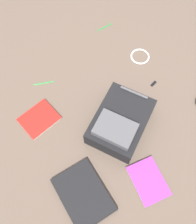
% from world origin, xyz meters
% --- Properties ---
extents(ground_plane, '(3.95, 3.95, 0.00)m').
position_xyz_m(ground_plane, '(0.00, 0.00, 0.00)').
color(ground_plane, brown).
extents(backpack, '(0.42, 0.49, 0.18)m').
position_xyz_m(backpack, '(0.16, 0.02, 0.08)').
color(backpack, black).
rests_on(backpack, ground_plane).
extents(laptop, '(0.39, 0.32, 0.03)m').
position_xyz_m(laptop, '(0.30, -0.44, 0.02)').
color(laptop, black).
rests_on(laptop, ground_plane).
extents(book_comic, '(0.20, 0.24, 0.02)m').
position_xyz_m(book_comic, '(-0.25, -0.32, 0.01)').
color(book_comic, silver).
rests_on(book_comic, ground_plane).
extents(book_blue, '(0.29, 0.25, 0.02)m').
position_xyz_m(book_blue, '(0.51, -0.12, 0.01)').
color(book_blue, silver).
rests_on(book_blue, ground_plane).
extents(cable_coil, '(0.14, 0.14, 0.01)m').
position_xyz_m(cable_coil, '(-0.11, 0.53, 0.01)').
color(cable_coil, silver).
rests_on(cable_coil, ground_plane).
extents(pen_black, '(0.04, 0.13, 0.01)m').
position_xyz_m(pen_black, '(-0.50, 0.56, 0.00)').
color(pen_black, '#198C33').
rests_on(pen_black, ground_plane).
extents(pen_blue, '(0.09, 0.13, 0.01)m').
position_xyz_m(pen_blue, '(-0.44, -0.12, 0.00)').
color(pen_blue, '#198C33').
rests_on(pen_blue, ground_plane).
extents(usb_stick, '(0.02, 0.05, 0.01)m').
position_xyz_m(usb_stick, '(0.11, 0.43, 0.00)').
color(usb_stick, black).
rests_on(usb_stick, ground_plane).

